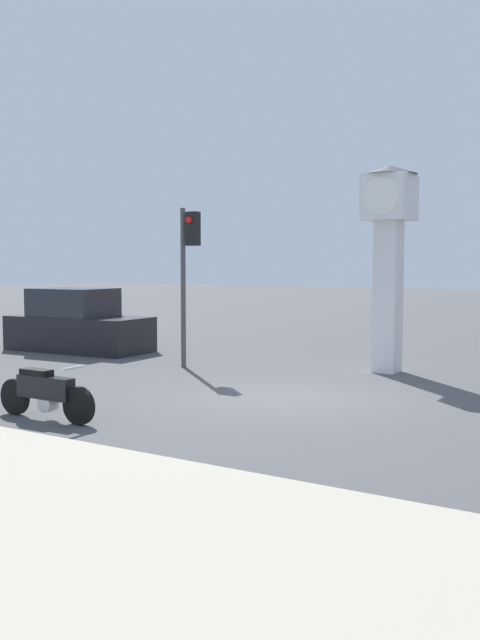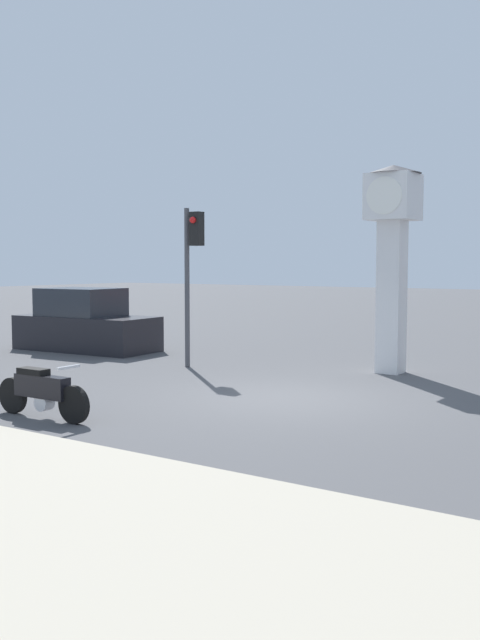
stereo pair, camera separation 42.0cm
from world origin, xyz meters
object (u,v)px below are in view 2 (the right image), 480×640
motorcycle (42,392)px  clock_tower (392,236)px  traffic_light (192,258)px  parked_car (85,324)px

motorcycle → clock_tower: (2.82, 7.74, 2.70)m
traffic_light → parked_car: (-4.71, 1.01, -1.90)m
clock_tower → parked_car: bearing=-174.6°
parked_car → motorcycle: bearing=-51.5°
clock_tower → traffic_light: size_ratio=1.23×
motorcycle → parked_car: size_ratio=0.48×
clock_tower → traffic_light: bearing=-156.6°
motorcycle → traffic_light: bearing=103.7°
traffic_light → parked_car: size_ratio=0.89×
motorcycle → parked_car: bearing=131.5°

